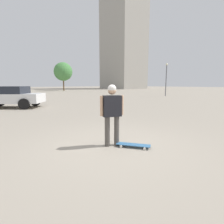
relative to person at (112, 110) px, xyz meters
name	(u,v)px	position (x,y,z in m)	size (l,w,h in m)	color
ground_plane	(112,145)	(0.00, 0.00, -0.96)	(220.00, 220.00, 0.00)	gray
person	(112,110)	(0.00, 0.00, 0.00)	(0.36, 0.59, 1.59)	#4C4742
skateboard	(133,145)	(0.46, 0.32, -0.89)	(0.84, 0.65, 0.08)	#336693
car_parked_near	(11,96)	(-10.23, -0.29, -0.19)	(4.01, 4.38, 1.46)	silver
building_block_distant	(124,44)	(-43.25, 43.01, 14.71)	(12.94, 11.98, 31.33)	#9E998E
tree_distant	(63,72)	(-37.96, 16.89, 3.72)	(4.51, 4.51, 6.95)	brown
lamp_post	(166,76)	(-9.98, 18.34, 1.68)	(0.28, 0.28, 4.35)	#59595E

